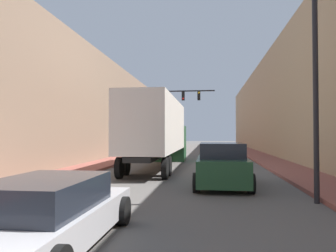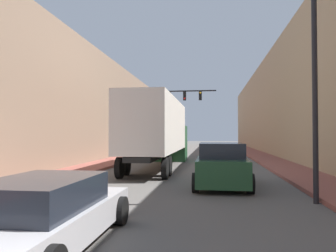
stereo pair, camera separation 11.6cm
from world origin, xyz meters
The scene contains 9 objects.
sidewalk_right centered at (5.81, 30.00, 0.07)m, with size 2.32×80.00×0.15m.
sidewalk_left centered at (-5.81, 30.00, 0.07)m, with size 2.32×80.00×0.15m.
building_right centered at (9.97, 30.00, 5.06)m, with size 6.00×80.00×10.11m.
building_left centered at (-9.97, 30.00, 4.23)m, with size 6.00×80.00×8.46m.
semi_truck centered at (-1.76, 19.07, 2.30)m, with size 2.45×12.90×4.07m.
sedan_car centered at (-1.57, 4.75, 0.62)m, with size 2.08×4.59×1.29m.
suv_car centered at (1.81, 12.35, 0.82)m, with size 2.14×4.48×1.72m.
traffic_signal_gantry centered at (-2.81, 32.40, 4.84)m, with size 6.50×0.35×6.79m.
street_lamp centered at (4.51, 9.39, 5.20)m, with size 0.44×0.44×8.34m.
Camera 2 is at (1.43, -0.88, 2.06)m, focal length 35.00 mm.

